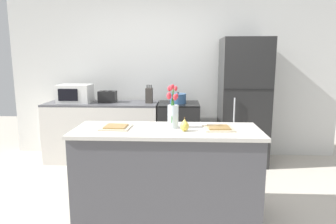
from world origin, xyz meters
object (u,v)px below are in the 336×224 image
at_px(stove_range, 179,132).
at_px(cooking_pot, 178,98).
at_px(plate_setting_left, 116,127).
at_px(microwave, 75,94).
at_px(knife_block, 149,95).
at_px(plate_setting_right, 218,128).
at_px(toaster, 108,97).
at_px(flower_vase, 173,112).
at_px(pear_figurine, 185,126).
at_px(refrigerator, 243,102).

relative_size(stove_range, cooking_pot, 3.65).
relative_size(plate_setting_left, cooking_pot, 1.20).
bearing_deg(plate_setting_left, microwave, 121.26).
bearing_deg(stove_range, cooking_pot, -119.99).
bearing_deg(knife_block, microwave, -179.62).
xyz_separation_m(plate_setting_right, cooking_pot, (-0.41, 1.57, 0.08)).
bearing_deg(cooking_pot, toaster, 176.71).
distance_m(plate_setting_left, microwave, 1.86).
relative_size(plate_setting_left, toaster, 1.06).
height_order(plate_setting_right, knife_block, knife_block).
xyz_separation_m(stove_range, knife_block, (-0.44, 0.01, 0.56)).
xyz_separation_m(flower_vase, cooking_pot, (0.03, 1.53, -0.07)).
relative_size(plate_setting_left, microwave, 0.62).
height_order(flower_vase, knife_block, flower_vase).
xyz_separation_m(flower_vase, toaster, (-1.04, 1.59, -0.05)).
relative_size(flower_vase, cooking_pot, 1.73).
height_order(stove_range, knife_block, knife_block).
height_order(stove_range, pear_figurine, pear_figurine).
height_order(plate_setting_right, cooking_pot, cooking_pot).
xyz_separation_m(plate_setting_left, cooking_pot, (0.58, 1.57, 0.08)).
relative_size(refrigerator, cooking_pot, 7.48).
bearing_deg(flower_vase, toaster, 123.08).
relative_size(stove_range, microwave, 1.87).
bearing_deg(plate_setting_right, toaster, 132.22).
bearing_deg(toaster, flower_vase, -56.92).
bearing_deg(stove_range, pear_figurine, -87.63).
xyz_separation_m(cooking_pot, microwave, (-1.55, 0.02, 0.06)).
height_order(refrigerator, flower_vase, refrigerator).
bearing_deg(flower_vase, microwave, 134.36).
relative_size(refrigerator, microwave, 3.84).
distance_m(refrigerator, knife_block, 1.40).
bearing_deg(knife_block, toaster, 177.06).
xyz_separation_m(plate_setting_left, knife_block, (0.15, 1.60, 0.12)).
bearing_deg(knife_block, stove_range, -0.87).
bearing_deg(cooking_pot, knife_block, 176.21).
bearing_deg(plate_setting_left, plate_setting_right, 0.00).
relative_size(refrigerator, pear_figurine, 13.70).
distance_m(stove_range, knife_block, 0.71).
bearing_deg(flower_vase, refrigerator, 57.44).
height_order(plate_setting_left, toaster, toaster).
distance_m(toaster, knife_block, 0.64).
xyz_separation_m(refrigerator, toaster, (-2.03, 0.04, 0.06)).
bearing_deg(cooking_pot, microwave, 179.22).
xyz_separation_m(plate_setting_right, toaster, (-1.48, 1.63, 0.09)).
xyz_separation_m(flower_vase, pear_figurine, (0.11, -0.13, -0.10)).
bearing_deg(stove_range, knife_block, 179.13).
bearing_deg(refrigerator, flower_vase, -122.56).
relative_size(flower_vase, toaster, 1.52).
xyz_separation_m(refrigerator, knife_block, (-1.39, 0.01, 0.09)).
height_order(cooking_pot, knife_block, knife_block).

